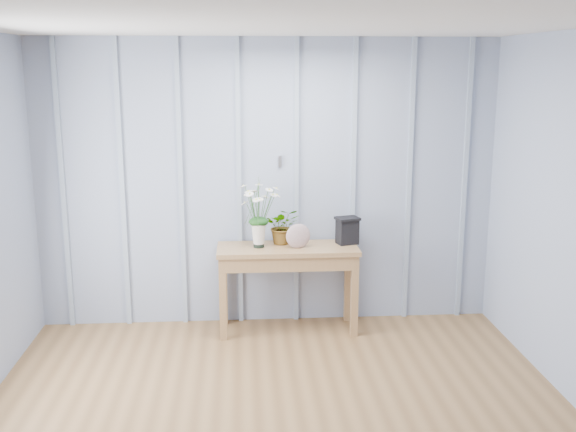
{
  "coord_description": "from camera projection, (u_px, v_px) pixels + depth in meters",
  "views": [
    {
      "loc": [
        -0.23,
        -3.54,
        2.26
      ],
      "look_at": [
        0.16,
        1.94,
        1.03
      ],
      "focal_mm": 42.0,
      "sensor_mm": 36.0,
      "label": 1
    }
  ],
  "objects": [
    {
      "name": "felt_disc_vessel",
      "position": [
        298.0,
        236.0,
        5.68
      ],
      "size": [
        0.22,
        0.09,
        0.21
      ],
      "primitive_type": "ellipsoid",
      "rotation": [
        0.0,
        0.0,
        0.16
      ],
      "color": "#7B4B5A",
      "rests_on": "sideboard"
    },
    {
      "name": "carved_box",
      "position": [
        347.0,
        230.0,
        5.81
      ],
      "size": [
        0.23,
        0.2,
        0.23
      ],
      "color": "black",
      "rests_on": "sideboard"
    },
    {
      "name": "room_shell",
      "position": [
        275.0,
        108.0,
        4.41
      ],
      "size": [
        4.0,
        4.5,
        2.5
      ],
      "color": "#919DB9",
      "rests_on": "ground"
    },
    {
      "name": "spider_plant",
      "position": [
        283.0,
        226.0,
        5.81
      ],
      "size": [
        0.29,
        0.25,
        0.32
      ],
      "primitive_type": "imported",
      "rotation": [
        0.0,
        0.0,
        -0.0
      ],
      "color": "#123E15",
      "rests_on": "sideboard"
    },
    {
      "name": "sideboard",
      "position": [
        288.0,
        260.0,
        5.77
      ],
      "size": [
        1.2,
        0.45,
        0.75
      ],
      "color": "olive",
      "rests_on": "ground"
    },
    {
      "name": "daisy_vase",
      "position": [
        258.0,
        206.0,
        5.65
      ],
      "size": [
        0.41,
        0.31,
        0.57
      ],
      "color": "black",
      "rests_on": "sideboard"
    }
  ]
}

